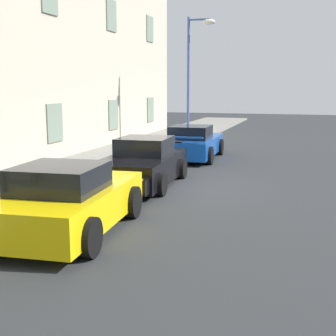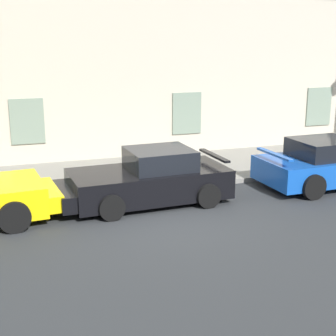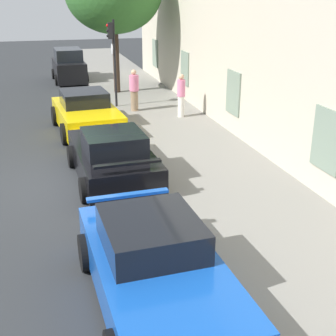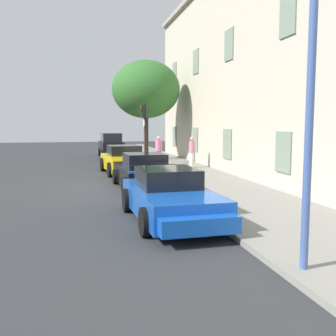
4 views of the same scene
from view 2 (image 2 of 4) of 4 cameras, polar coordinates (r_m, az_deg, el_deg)
The scene contains 5 objects.
ground_plane at distance 12.54m, azimuth -0.39°, elevation -5.52°, with size 80.00×80.00×0.00m, color #2B2D30.
sidewalk at distance 16.19m, azimuth -4.83°, elevation -0.63°, with size 60.00×3.91×0.14m, color gray.
building_facade at distance 19.17m, azimuth -7.93°, elevation 17.79°, with size 35.14×3.81×10.78m.
sportscar_yellow_flank at distance 13.39m, azimuth -2.73°, elevation -1.46°, with size 4.61×2.29×1.44m.
sportscar_white_middle at distance 15.89m, azimuth 18.39°, elevation 0.42°, with size 4.86×2.32×1.41m.
Camera 2 is at (-3.69, -11.18, 4.34)m, focal length 54.05 mm.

